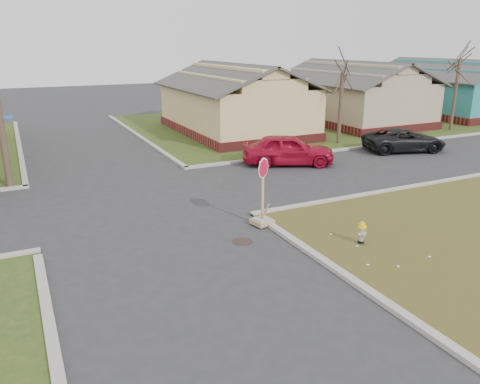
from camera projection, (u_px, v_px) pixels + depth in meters
name	position (u px, v px, depth m)	size (l,w,h in m)	color
ground	(169.00, 248.00, 14.04)	(120.00, 120.00, 0.00)	#2B2B2E
verge_far_right	(358.00, 118.00, 38.62)	(37.00, 19.00, 0.05)	#2C4017
curbs	(130.00, 200.00, 18.33)	(80.00, 40.00, 0.12)	#A49E94
manhole	(242.00, 241.00, 14.53)	(0.64, 0.64, 0.01)	black
side_house_yellow	(235.00, 100.00, 31.68)	(7.60, 11.60, 4.70)	maroon
side_house_tan	(353.00, 94.00, 35.85)	(7.60, 11.60, 4.70)	maroon
side_house_teal	(446.00, 88.00, 40.01)	(7.60, 11.60, 4.70)	maroon
tree_mid_right	(340.00, 109.00, 27.96)	(0.22, 0.22, 4.20)	#443327
tree_far_right	(455.00, 96.00, 32.30)	(0.22, 0.22, 4.76)	#443327
fire_hydrant	(362.00, 231.00, 14.18)	(0.26, 0.26, 0.71)	black
stop_sign	(262.00, 210.00, 15.68)	(0.65, 0.64, 2.30)	tan
red_sedan	(288.00, 150.00, 23.52)	(1.84, 4.57, 1.56)	maroon
dark_pickup	(404.00, 140.00, 26.54)	(2.12, 4.59, 1.28)	black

